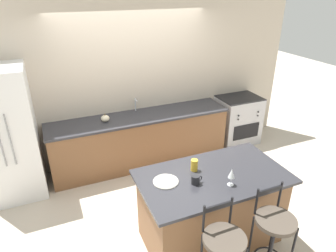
{
  "coord_description": "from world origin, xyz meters",
  "views": [
    {
      "loc": [
        -1.33,
        -3.97,
        2.86
      ],
      "look_at": [
        0.09,
        -0.61,
        1.12
      ],
      "focal_mm": 32.0,
      "sensor_mm": 36.0,
      "label": 1
    }
  ],
  "objects_px": {
    "bar_stool_far": "(273,230)",
    "wine_glass": "(232,174)",
    "refrigerator": "(9,135)",
    "coffee_mug": "(196,179)",
    "tumbler_cup": "(194,165)",
    "oven_range": "(237,120)",
    "bar_stool_near": "(223,249)",
    "dinner_plate": "(166,181)",
    "pumpkin_decoration": "(105,118)"
  },
  "relations": [
    {
      "from": "bar_stool_near",
      "to": "tumbler_cup",
      "type": "bearing_deg",
      "value": 80.8
    },
    {
      "from": "refrigerator",
      "to": "oven_range",
      "type": "relative_size",
      "value": 2.06
    },
    {
      "from": "dinner_plate",
      "to": "wine_glass",
      "type": "distance_m",
      "value": 0.71
    },
    {
      "from": "dinner_plate",
      "to": "pumpkin_decoration",
      "type": "bearing_deg",
      "value": 97.63
    },
    {
      "from": "refrigerator",
      "to": "bar_stool_far",
      "type": "distance_m",
      "value": 3.61
    },
    {
      "from": "bar_stool_near",
      "to": "coffee_mug",
      "type": "relative_size",
      "value": 8.59
    },
    {
      "from": "bar_stool_near",
      "to": "bar_stool_far",
      "type": "relative_size",
      "value": 1.0
    },
    {
      "from": "wine_glass",
      "to": "coffee_mug",
      "type": "distance_m",
      "value": 0.38
    },
    {
      "from": "bar_stool_near",
      "to": "wine_glass",
      "type": "relative_size",
      "value": 5.4
    },
    {
      "from": "oven_range",
      "to": "bar_stool_near",
      "type": "relative_size",
      "value": 0.86
    },
    {
      "from": "dinner_plate",
      "to": "pumpkin_decoration",
      "type": "relative_size",
      "value": 2.09
    },
    {
      "from": "bar_stool_near",
      "to": "tumbler_cup",
      "type": "relative_size",
      "value": 7.83
    },
    {
      "from": "oven_range",
      "to": "bar_stool_near",
      "type": "xyz_separation_m",
      "value": [
        -2.06,
        -2.71,
        0.17
      ]
    },
    {
      "from": "wine_glass",
      "to": "tumbler_cup",
      "type": "relative_size",
      "value": 1.45
    },
    {
      "from": "bar_stool_near",
      "to": "wine_glass",
      "type": "bearing_deg",
      "value": 52.63
    },
    {
      "from": "refrigerator",
      "to": "wine_glass",
      "type": "bearing_deg",
      "value": -43.76
    },
    {
      "from": "wine_glass",
      "to": "pumpkin_decoration",
      "type": "height_order",
      "value": "wine_glass"
    },
    {
      "from": "wine_glass",
      "to": "coffee_mug",
      "type": "xyz_separation_m",
      "value": [
        -0.33,
        0.17,
        -0.09
      ]
    },
    {
      "from": "oven_range",
      "to": "wine_glass",
      "type": "xyz_separation_m",
      "value": [
        -1.68,
        -2.22,
        0.6
      ]
    },
    {
      "from": "wine_glass",
      "to": "tumbler_cup",
      "type": "xyz_separation_m",
      "value": [
        -0.23,
        0.4,
        -0.07
      ]
    },
    {
      "from": "bar_stool_far",
      "to": "coffee_mug",
      "type": "height_order",
      "value": "bar_stool_far"
    },
    {
      "from": "bar_stool_far",
      "to": "wine_glass",
      "type": "height_order",
      "value": "wine_glass"
    },
    {
      "from": "pumpkin_decoration",
      "to": "tumbler_cup",
      "type": "bearing_deg",
      "value": -70.47
    },
    {
      "from": "bar_stool_far",
      "to": "pumpkin_decoration",
      "type": "distance_m",
      "value": 2.91
    },
    {
      "from": "refrigerator",
      "to": "oven_range",
      "type": "distance_m",
      "value": 3.95
    },
    {
      "from": "bar_stool_near",
      "to": "coffee_mug",
      "type": "bearing_deg",
      "value": 86.3
    },
    {
      "from": "coffee_mug",
      "to": "tumbler_cup",
      "type": "relative_size",
      "value": 0.91
    },
    {
      "from": "wine_glass",
      "to": "pumpkin_decoration",
      "type": "bearing_deg",
      "value": 111.58
    },
    {
      "from": "refrigerator",
      "to": "coffee_mug",
      "type": "xyz_separation_m",
      "value": [
        1.91,
        -1.97,
        0.01
      ]
    },
    {
      "from": "oven_range",
      "to": "bar_stool_far",
      "type": "height_order",
      "value": "bar_stool_far"
    },
    {
      "from": "coffee_mug",
      "to": "tumbler_cup",
      "type": "height_order",
      "value": "tumbler_cup"
    },
    {
      "from": "oven_range",
      "to": "tumbler_cup",
      "type": "height_order",
      "value": "tumbler_cup"
    },
    {
      "from": "dinner_plate",
      "to": "pumpkin_decoration",
      "type": "distance_m",
      "value": 1.9
    },
    {
      "from": "dinner_plate",
      "to": "coffee_mug",
      "type": "distance_m",
      "value": 0.32
    },
    {
      "from": "wine_glass",
      "to": "coffee_mug",
      "type": "height_order",
      "value": "wine_glass"
    },
    {
      "from": "refrigerator",
      "to": "tumbler_cup",
      "type": "distance_m",
      "value": 2.66
    },
    {
      "from": "dinner_plate",
      "to": "wine_glass",
      "type": "xyz_separation_m",
      "value": [
        0.62,
        -0.31,
        0.13
      ]
    },
    {
      "from": "oven_range",
      "to": "coffee_mug",
      "type": "relative_size",
      "value": 7.36
    },
    {
      "from": "oven_range",
      "to": "wine_glass",
      "type": "distance_m",
      "value": 2.85
    },
    {
      "from": "oven_range",
      "to": "bar_stool_far",
      "type": "xyz_separation_m",
      "value": [
        -1.46,
        -2.7,
        0.17
      ]
    },
    {
      "from": "wine_glass",
      "to": "oven_range",
      "type": "bearing_deg",
      "value": 52.83
    },
    {
      "from": "refrigerator",
      "to": "wine_glass",
      "type": "relative_size",
      "value": 9.54
    },
    {
      "from": "refrigerator",
      "to": "dinner_plate",
      "type": "distance_m",
      "value": 2.44
    },
    {
      "from": "dinner_plate",
      "to": "wine_glass",
      "type": "relative_size",
      "value": 1.39
    },
    {
      "from": "oven_range",
      "to": "bar_stool_near",
      "type": "bearing_deg",
      "value": -127.2
    },
    {
      "from": "bar_stool_near",
      "to": "dinner_plate",
      "type": "xyz_separation_m",
      "value": [
        -0.24,
        0.8,
        0.3
      ]
    },
    {
      "from": "bar_stool_near",
      "to": "pumpkin_decoration",
      "type": "xyz_separation_m",
      "value": [
        -0.5,
        2.69,
        0.31
      ]
    },
    {
      "from": "coffee_mug",
      "to": "refrigerator",
      "type": "bearing_deg",
      "value": 133.98
    },
    {
      "from": "refrigerator",
      "to": "pumpkin_decoration",
      "type": "xyz_separation_m",
      "value": [
        1.37,
        0.06,
        -0.01
      ]
    },
    {
      "from": "wine_glass",
      "to": "dinner_plate",
      "type": "bearing_deg",
      "value": 152.99
    }
  ]
}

